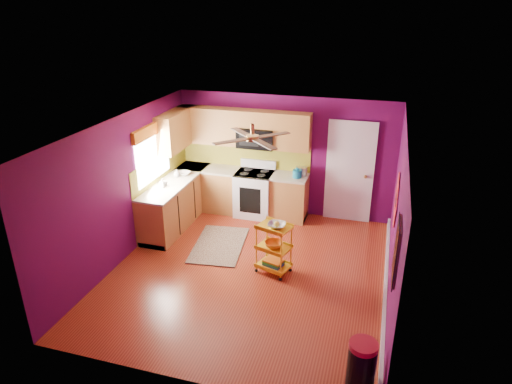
% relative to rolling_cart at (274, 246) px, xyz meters
% --- Properties ---
extents(ground, '(5.00, 5.00, 0.00)m').
position_rel_rolling_cart_xyz_m(ground, '(-0.40, -0.11, -0.49)').
color(ground, maroon).
rests_on(ground, ground).
extents(room_envelope, '(4.54, 5.04, 2.52)m').
position_rel_rolling_cart_xyz_m(room_envelope, '(-0.37, -0.11, 1.14)').
color(room_envelope, '#510942').
rests_on(room_envelope, ground).
extents(lower_cabinets, '(2.81, 2.31, 0.94)m').
position_rel_rolling_cart_xyz_m(lower_cabinets, '(-1.74, 1.71, -0.06)').
color(lower_cabinets, '#925B27').
rests_on(lower_cabinets, ground).
extents(electric_range, '(0.76, 0.66, 1.13)m').
position_rel_rolling_cart_xyz_m(electric_range, '(-0.95, 2.07, -0.01)').
color(electric_range, white).
rests_on(electric_range, ground).
extents(upper_cabinetry, '(2.80, 2.30, 1.26)m').
position_rel_rolling_cart_xyz_m(upper_cabinetry, '(-1.64, 2.07, 1.31)').
color(upper_cabinetry, '#925B27').
rests_on(upper_cabinetry, ground).
extents(left_window, '(0.08, 1.35, 1.08)m').
position_rel_rolling_cart_xyz_m(left_window, '(-2.61, 0.94, 1.24)').
color(left_window, white).
rests_on(left_window, ground).
extents(panel_door, '(0.95, 0.11, 2.15)m').
position_rel_rolling_cart_xyz_m(panel_door, '(0.95, 2.36, 0.53)').
color(panel_door, white).
rests_on(panel_door, ground).
extents(right_wall_art, '(0.04, 2.74, 1.04)m').
position_rel_rolling_cart_xyz_m(right_wall_art, '(1.83, -0.45, 0.95)').
color(right_wall_art, black).
rests_on(right_wall_art, ground).
extents(ceiling_fan, '(1.01, 1.01, 0.26)m').
position_rel_rolling_cart_xyz_m(ceiling_fan, '(-0.40, 0.09, 1.80)').
color(ceiling_fan, '#BF8C3F').
rests_on(ceiling_fan, ground).
extents(shag_rug, '(1.06, 1.55, 0.02)m').
position_rel_rolling_cart_xyz_m(shag_rug, '(-1.20, 0.58, -0.48)').
color(shag_rug, black).
rests_on(shag_rug, ground).
extents(rolling_cart, '(0.62, 0.53, 0.96)m').
position_rel_rolling_cart_xyz_m(rolling_cart, '(0.00, 0.00, 0.00)').
color(rolling_cart, gold).
rests_on(rolling_cart, ground).
extents(trash_can, '(0.44, 0.44, 0.65)m').
position_rel_rolling_cart_xyz_m(trash_can, '(1.58, -2.11, -0.17)').
color(trash_can, black).
rests_on(trash_can, ground).
extents(teal_kettle, '(0.18, 0.18, 0.21)m').
position_rel_rolling_cart_xyz_m(teal_kettle, '(-0.05, 2.04, 0.53)').
color(teal_kettle, '#137794').
rests_on(teal_kettle, lower_cabinets).
extents(toaster, '(0.22, 0.15, 0.18)m').
position_rel_rolling_cart_xyz_m(toaster, '(0.00, 2.19, 0.54)').
color(toaster, beige).
rests_on(toaster, lower_cabinets).
extents(soap_bottle_a, '(0.08, 0.08, 0.18)m').
position_rel_rolling_cart_xyz_m(soap_bottle_a, '(-2.41, 0.82, 0.53)').
color(soap_bottle_a, '#EA3F72').
rests_on(soap_bottle_a, lower_cabinets).
extents(soap_bottle_b, '(0.13, 0.13, 0.16)m').
position_rel_rolling_cart_xyz_m(soap_bottle_b, '(-2.38, 1.40, 0.53)').
color(soap_bottle_b, white).
rests_on(soap_bottle_b, lower_cabinets).
extents(counter_dish, '(0.25, 0.25, 0.06)m').
position_rel_rolling_cart_xyz_m(counter_dish, '(-2.29, 1.55, 0.48)').
color(counter_dish, white).
rests_on(counter_dish, lower_cabinets).
extents(counter_cup, '(0.11, 0.11, 0.09)m').
position_rel_rolling_cart_xyz_m(counter_cup, '(-2.41, 0.91, 0.49)').
color(counter_cup, white).
rests_on(counter_cup, lower_cabinets).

